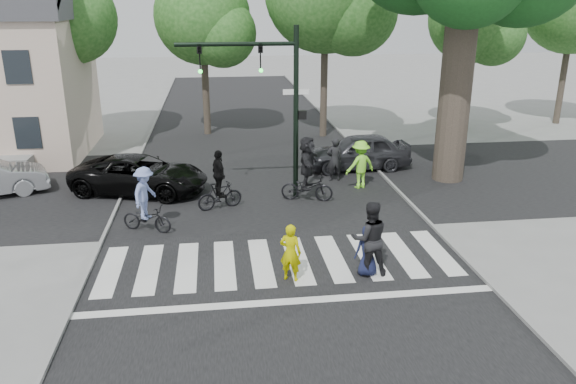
% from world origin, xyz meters
% --- Properties ---
extents(ground, '(120.00, 120.00, 0.00)m').
position_xyz_m(ground, '(0.00, 0.00, 0.00)').
color(ground, gray).
rests_on(ground, ground).
extents(road_stem, '(10.00, 70.00, 0.01)m').
position_xyz_m(road_stem, '(0.00, 5.00, 0.01)').
color(road_stem, black).
rests_on(road_stem, ground).
extents(road_cross, '(70.00, 10.00, 0.01)m').
position_xyz_m(road_cross, '(0.00, 8.00, 0.01)').
color(road_cross, black).
rests_on(road_cross, ground).
extents(curb_left, '(0.10, 70.00, 0.10)m').
position_xyz_m(curb_left, '(-5.05, 5.00, 0.05)').
color(curb_left, gray).
rests_on(curb_left, ground).
extents(curb_right, '(0.10, 70.00, 0.10)m').
position_xyz_m(curb_right, '(5.05, 5.00, 0.05)').
color(curb_right, gray).
rests_on(curb_right, ground).
extents(crosswalk, '(10.00, 3.85, 0.01)m').
position_xyz_m(crosswalk, '(0.00, 0.66, 0.01)').
color(crosswalk, silver).
rests_on(crosswalk, ground).
extents(traffic_signal, '(4.45, 0.29, 6.00)m').
position_xyz_m(traffic_signal, '(0.35, 6.20, 3.90)').
color(traffic_signal, black).
rests_on(traffic_signal, ground).
extents(bg_tree_1, '(6.09, 5.80, 9.80)m').
position_xyz_m(bg_tree_1, '(-8.70, 15.48, 6.65)').
color(bg_tree_1, brown).
rests_on(bg_tree_1, ground).
extents(bg_tree_2, '(5.04, 4.80, 8.40)m').
position_xyz_m(bg_tree_2, '(-1.76, 16.62, 5.78)').
color(bg_tree_2, brown).
rests_on(bg_tree_2, ground).
extents(bg_tree_4, '(4.83, 4.60, 8.15)m').
position_xyz_m(bg_tree_4, '(12.23, 16.12, 5.64)').
color(bg_tree_4, brown).
rests_on(bg_tree_4, ground).
extents(pedestrian_woman, '(0.66, 0.57, 1.53)m').
position_xyz_m(pedestrian_woman, '(0.15, -0.11, 0.76)').
color(pedestrian_woman, '#BDBC00').
rests_on(pedestrian_woman, ground).
extents(pedestrian_child, '(0.68, 0.46, 1.37)m').
position_xyz_m(pedestrian_child, '(2.16, -0.08, 0.68)').
color(pedestrian_child, '#161B3A').
rests_on(pedestrian_child, ground).
extents(pedestrian_adult, '(0.98, 0.77, 2.00)m').
position_xyz_m(pedestrian_adult, '(2.21, -0.04, 1.00)').
color(pedestrian_adult, black).
rests_on(pedestrian_adult, ground).
extents(cyclist_left, '(1.71, 1.21, 2.06)m').
position_xyz_m(cyclist_left, '(-3.79, 3.64, 0.89)').
color(cyclist_left, black).
rests_on(cyclist_left, ground).
extents(cyclist_mid, '(1.64, 1.04, 2.06)m').
position_xyz_m(cyclist_mid, '(-1.54, 5.31, 0.85)').
color(cyclist_mid, black).
rests_on(cyclist_mid, ground).
extents(cyclist_right, '(1.94, 1.80, 2.33)m').
position_xyz_m(cyclist_right, '(1.54, 5.75, 1.04)').
color(cyclist_right, black).
rests_on(cyclist_right, ground).
extents(car_suv, '(5.40, 3.65, 1.37)m').
position_xyz_m(car_suv, '(-4.42, 7.43, 0.69)').
color(car_suv, black).
rests_on(car_suv, ground).
extents(car_grey, '(4.45, 1.95, 1.49)m').
position_xyz_m(car_grey, '(4.30, 9.40, 0.75)').
color(car_grey, '#2F3034').
rests_on(car_grey, ground).
extents(bystander_hivis, '(1.34, 1.03, 1.83)m').
position_xyz_m(bystander_hivis, '(3.76, 6.90, 0.91)').
color(bystander_hivis, '#8FFF35').
rests_on(bystander_hivis, ground).
extents(bystander_dark, '(0.63, 0.41, 1.72)m').
position_xyz_m(bystander_dark, '(2.99, 7.89, 0.86)').
color(bystander_dark, black).
rests_on(bystander_dark, ground).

